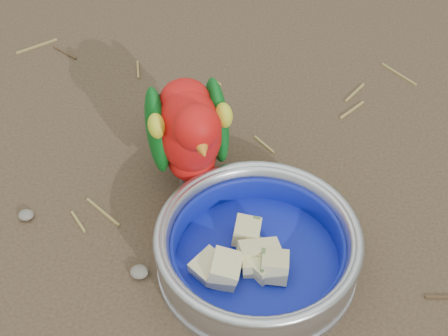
# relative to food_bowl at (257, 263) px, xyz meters

# --- Properties ---
(ground) EXTENTS (60.00, 60.00, 0.00)m
(ground) POSITION_rel_food_bowl_xyz_m (-0.02, -0.03, -0.01)
(ground) COLOR #483727
(food_bowl) EXTENTS (0.23, 0.23, 0.02)m
(food_bowl) POSITION_rel_food_bowl_xyz_m (0.00, 0.00, 0.00)
(food_bowl) COLOR #B2B2BA
(food_bowl) RESTS_ON ground
(bowl_wall) EXTENTS (0.23, 0.23, 0.04)m
(bowl_wall) POSITION_rel_food_bowl_xyz_m (0.00, 0.00, 0.03)
(bowl_wall) COLOR #B2B2BA
(bowl_wall) RESTS_ON food_bowl
(fruit_wedges) EXTENTS (0.14, 0.14, 0.03)m
(fruit_wedges) POSITION_rel_food_bowl_xyz_m (0.00, 0.00, 0.02)
(fruit_wedges) COLOR beige
(fruit_wedges) RESTS_ON food_bowl
(lory_parrot) EXTENTS (0.16, 0.23, 0.17)m
(lory_parrot) POSITION_rel_food_bowl_xyz_m (-0.09, 0.12, 0.08)
(lory_parrot) COLOR red
(lory_parrot) RESTS_ON ground
(ground_debris) EXTENTS (0.90, 0.80, 0.01)m
(ground_debris) POSITION_rel_food_bowl_xyz_m (-0.06, 0.04, -0.01)
(ground_debris) COLOR olive
(ground_debris) RESTS_ON ground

